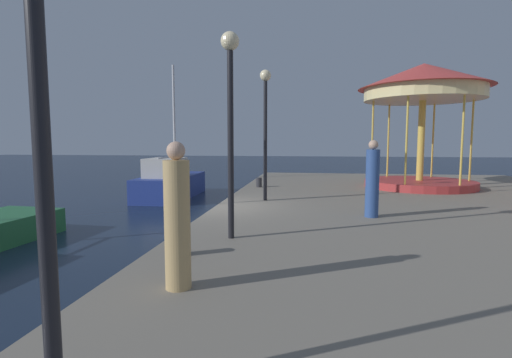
{
  "coord_description": "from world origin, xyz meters",
  "views": [
    {
      "loc": [
        2.81,
        -11.09,
        2.74
      ],
      "look_at": [
        0.44,
        5.48,
        1.08
      ],
      "focal_mm": 26.66,
      "sensor_mm": 36.0,
      "label": 1
    }
  ],
  "objects_px": {
    "bollard_center": "(181,243)",
    "bollard_south": "(259,182)",
    "carousel": "(423,96)",
    "lamp_post_far_end": "(265,112)",
    "sailboat_blue": "(170,182)",
    "person_near_carousel": "(177,220)",
    "lamp_post_mid_promenade": "(230,98)",
    "person_far_corner": "(372,181)"
  },
  "relations": [
    {
      "from": "lamp_post_far_end",
      "to": "bollard_south",
      "type": "height_order",
      "value": "lamp_post_far_end"
    },
    {
      "from": "lamp_post_far_end",
      "to": "person_near_carousel",
      "type": "distance_m",
      "value": 7.91
    },
    {
      "from": "sailboat_blue",
      "to": "carousel",
      "type": "height_order",
      "value": "sailboat_blue"
    },
    {
      "from": "person_near_carousel",
      "to": "lamp_post_mid_promenade",
      "type": "bearing_deg",
      "value": 86.72
    },
    {
      "from": "lamp_post_mid_promenade",
      "to": "person_far_corner",
      "type": "distance_m",
      "value": 4.48
    },
    {
      "from": "lamp_post_far_end",
      "to": "carousel",
      "type": "bearing_deg",
      "value": 36.36
    },
    {
      "from": "person_near_carousel",
      "to": "bollard_south",
      "type": "bearing_deg",
      "value": 92.23
    },
    {
      "from": "person_far_corner",
      "to": "carousel",
      "type": "bearing_deg",
      "value": 66.23
    },
    {
      "from": "lamp_post_mid_promenade",
      "to": "bollard_south",
      "type": "relative_size",
      "value": 10.08
    },
    {
      "from": "bollard_center",
      "to": "person_far_corner",
      "type": "distance_m",
      "value": 5.43
    },
    {
      "from": "lamp_post_mid_promenade",
      "to": "lamp_post_far_end",
      "type": "relative_size",
      "value": 0.95
    },
    {
      "from": "bollard_center",
      "to": "person_near_carousel",
      "type": "height_order",
      "value": "person_near_carousel"
    },
    {
      "from": "sailboat_blue",
      "to": "person_near_carousel",
      "type": "bearing_deg",
      "value": -68.7
    },
    {
      "from": "bollard_south",
      "to": "lamp_post_far_end",
      "type": "bearing_deg",
      "value": -79.14
    },
    {
      "from": "lamp_post_mid_promenade",
      "to": "person_far_corner",
      "type": "bearing_deg",
      "value": 39.81
    },
    {
      "from": "lamp_post_mid_promenade",
      "to": "person_near_carousel",
      "type": "bearing_deg",
      "value": -93.28
    },
    {
      "from": "lamp_post_mid_promenade",
      "to": "bollard_center",
      "type": "height_order",
      "value": "lamp_post_mid_promenade"
    },
    {
      "from": "lamp_post_far_end",
      "to": "bollard_center",
      "type": "distance_m",
      "value": 6.83
    },
    {
      "from": "person_far_corner",
      "to": "lamp_post_mid_promenade",
      "type": "bearing_deg",
      "value": -140.19
    },
    {
      "from": "lamp_post_far_end",
      "to": "person_near_carousel",
      "type": "height_order",
      "value": "lamp_post_far_end"
    },
    {
      "from": "person_far_corner",
      "to": "person_near_carousel",
      "type": "height_order",
      "value": "person_far_corner"
    },
    {
      "from": "carousel",
      "to": "person_far_corner",
      "type": "relative_size",
      "value": 2.66
    },
    {
      "from": "bollard_south",
      "to": "person_near_carousel",
      "type": "relative_size",
      "value": 0.21
    },
    {
      "from": "sailboat_blue",
      "to": "person_near_carousel",
      "type": "xyz_separation_m",
      "value": [
        5.04,
        -12.91,
        0.96
      ]
    },
    {
      "from": "lamp_post_far_end",
      "to": "person_far_corner",
      "type": "relative_size",
      "value": 2.14
    },
    {
      "from": "bollard_south",
      "to": "bollard_center",
      "type": "bearing_deg",
      "value": -90.13
    },
    {
      "from": "carousel",
      "to": "lamp_post_mid_promenade",
      "type": "xyz_separation_m",
      "value": [
        -6.14,
        -9.44,
        -1.05
      ]
    },
    {
      "from": "person_far_corner",
      "to": "person_near_carousel",
      "type": "xyz_separation_m",
      "value": [
        -3.29,
        -5.28,
        -0.02
      ]
    },
    {
      "from": "bollard_center",
      "to": "person_far_corner",
      "type": "relative_size",
      "value": 0.2
    },
    {
      "from": "bollard_center",
      "to": "bollard_south",
      "type": "bearing_deg",
      "value": 89.87
    },
    {
      "from": "bollard_south",
      "to": "person_far_corner",
      "type": "xyz_separation_m",
      "value": [
        3.72,
        -5.97,
        0.73
      ]
    },
    {
      "from": "lamp_post_far_end",
      "to": "bollard_center",
      "type": "height_order",
      "value": "lamp_post_far_end"
    },
    {
      "from": "bollard_south",
      "to": "lamp_post_mid_promenade",
      "type": "bearing_deg",
      "value": -86.06
    },
    {
      "from": "sailboat_blue",
      "to": "lamp_post_mid_promenade",
      "type": "xyz_separation_m",
      "value": [
        5.19,
        -10.25,
        2.83
      ]
    },
    {
      "from": "carousel",
      "to": "bollard_south",
      "type": "height_order",
      "value": "carousel"
    },
    {
      "from": "bollard_center",
      "to": "person_far_corner",
      "type": "height_order",
      "value": "person_far_corner"
    },
    {
      "from": "sailboat_blue",
      "to": "person_far_corner",
      "type": "distance_m",
      "value": 11.34
    },
    {
      "from": "bollard_center",
      "to": "bollard_south",
      "type": "relative_size",
      "value": 1.0
    },
    {
      "from": "sailboat_blue",
      "to": "bollard_center",
      "type": "bearing_deg",
      "value": -68.29
    },
    {
      "from": "person_far_corner",
      "to": "lamp_post_far_end",
      "type": "bearing_deg",
      "value": 141.92
    },
    {
      "from": "carousel",
      "to": "bollard_center",
      "type": "distance_m",
      "value": 13.15
    },
    {
      "from": "carousel",
      "to": "person_near_carousel",
      "type": "bearing_deg",
      "value": -117.47
    }
  ]
}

